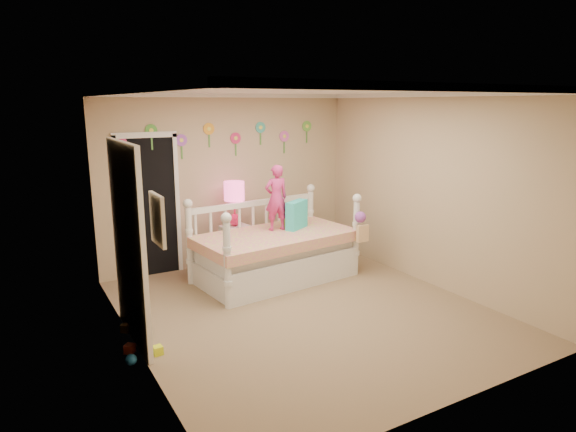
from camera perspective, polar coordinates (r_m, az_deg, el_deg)
floor at (r=6.18m, az=2.01°, el=-10.73°), size 4.00×4.50×0.01m
ceiling at (r=5.66m, az=2.22°, el=14.16°), size 4.00×4.50×0.01m
back_wall at (r=7.75m, az=-6.75°, el=4.06°), size 4.00×0.01×2.60m
left_wall at (r=5.04m, az=-17.58°, el=-1.17°), size 0.01×4.50×2.60m
right_wall at (r=7.03m, az=16.09°, el=2.76°), size 0.01×4.50×2.60m
crown_molding at (r=5.66m, az=2.21°, el=13.85°), size 4.00×4.50×0.06m
daybed at (r=7.05m, az=-1.50°, el=-2.47°), size 2.36×1.44×1.22m
pillow_turquoise at (r=7.22m, az=1.00°, el=0.14°), size 0.42×0.33×0.41m
pillow_lime at (r=7.41m, az=0.80°, el=0.22°), size 0.37×0.15×0.35m
child at (r=7.08m, az=-1.36°, el=2.09°), size 0.36×0.25×0.94m
nightstand at (r=7.62m, az=-6.01°, el=-3.53°), size 0.44×0.36×0.66m
table_lamp at (r=7.44m, az=-6.14°, el=2.21°), size 0.30×0.30×0.67m
closet_doorway at (r=7.39m, az=-15.59°, el=1.16°), size 0.90×0.04×2.07m
flower_decals at (r=7.64m, az=-7.47°, el=8.75°), size 3.40×0.02×0.50m
mirror_closet at (r=5.39m, az=-17.68°, el=-3.03°), size 0.07×1.30×2.10m
wall_picture at (r=4.14m, az=-14.66°, el=-0.39°), size 0.05×0.34×0.42m
hanging_bag at (r=7.12m, az=8.30°, el=-1.34°), size 0.20×0.16×0.36m
toy_scatter at (r=5.60m, az=-14.38°, el=-13.10°), size 0.97×1.40×0.11m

